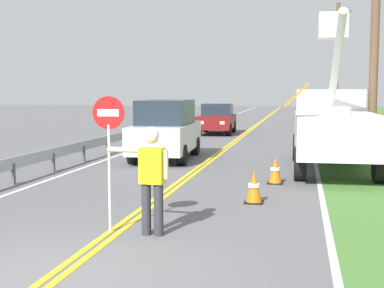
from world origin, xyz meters
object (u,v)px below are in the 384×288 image
object	(u,v)px
utility_pole_near	(375,36)
utility_pole_mid	(337,62)
traffic_cone_lead	(254,188)
flagger_worker	(152,174)
traffic_cone_mid	(275,171)
stop_sign_paddle	(109,133)
oncoming_sedan_second	(217,119)
oncoming_suv_nearest	(166,129)
utility_bucket_truck	(333,124)

from	to	relation	value
utility_pole_near	utility_pole_mid	size ratio (longest dim) A/B	0.95
utility_pole_mid	traffic_cone_lead	distance (m)	27.93
flagger_worker	traffic_cone_mid	distance (m)	5.82
stop_sign_paddle	oncoming_sedan_second	bearing A→B (deg)	94.01
oncoming_suv_nearest	utility_pole_mid	bearing A→B (deg)	71.17
traffic_cone_lead	traffic_cone_mid	size ratio (longest dim) A/B	1.00
traffic_cone_lead	utility_pole_near	bearing A→B (deg)	64.96
traffic_cone_mid	utility_bucket_truck	bearing A→B (deg)	63.31
utility_bucket_truck	utility_pole_mid	bearing A→B (deg)	86.35
utility_pole_mid	utility_bucket_truck	bearing A→B (deg)	-93.65
utility_bucket_truck	oncoming_suv_nearest	size ratio (longest dim) A/B	1.47
utility_bucket_truck	traffic_cone_lead	bearing A→B (deg)	-108.66
stop_sign_paddle	traffic_cone_mid	distance (m)	6.15
stop_sign_paddle	traffic_cone_lead	size ratio (longest dim) A/B	3.33
oncoming_sedan_second	traffic_cone_lead	world-z (taller)	oncoming_sedan_second
stop_sign_paddle	oncoming_sedan_second	distance (m)	21.36
utility_pole_near	flagger_worker	bearing A→B (deg)	-115.41
traffic_cone_lead	traffic_cone_mid	bearing A→B (deg)	82.54
stop_sign_paddle	oncoming_sedan_second	world-z (taller)	stop_sign_paddle
stop_sign_paddle	utility_pole_near	xyz separation A→B (m)	(5.48, 9.85, 2.48)
utility_bucket_truck	utility_pole_near	distance (m)	3.34
oncoming_suv_nearest	utility_pole_near	bearing A→B (deg)	1.21
traffic_cone_mid	oncoming_suv_nearest	bearing A→B (deg)	133.32
utility_pole_near	traffic_cone_mid	distance (m)	6.56
traffic_cone_mid	traffic_cone_lead	bearing A→B (deg)	-97.46
utility_pole_near	utility_pole_mid	xyz separation A→B (m)	(0.06, 20.45, 0.23)
utility_pole_near	oncoming_suv_nearest	bearing A→B (deg)	-178.79
oncoming_suv_nearest	flagger_worker	bearing A→B (deg)	-77.03
utility_pole_mid	traffic_cone_lead	xyz separation A→B (m)	(-3.32, -27.43, -4.08)
flagger_worker	oncoming_suv_nearest	xyz separation A→B (m)	(-2.25, 9.77, 0.01)
oncoming_suv_nearest	utility_pole_mid	xyz separation A→B (m)	(7.02, 20.60, 3.36)
oncoming_sedan_second	utility_bucket_truck	bearing A→B (deg)	-66.00
utility_bucket_truck	traffic_cone_mid	size ratio (longest dim) A/B	9.80
utility_bucket_truck	traffic_cone_mid	xyz separation A→B (m)	(-1.60, -3.18, -1.06)
flagger_worker	traffic_cone_lead	bearing A→B (deg)	63.73
oncoming_suv_nearest	stop_sign_paddle	bearing A→B (deg)	-81.31
flagger_worker	traffic_cone_mid	size ratio (longest dim) A/B	2.61
flagger_worker	utility_bucket_truck	size ratio (longest dim) A/B	0.27
flagger_worker	traffic_cone_lead	xyz separation A→B (m)	(1.45, 2.95, -0.71)
oncoming_sedan_second	utility_pole_mid	distance (m)	11.98
traffic_cone_lead	utility_pole_mid	bearing A→B (deg)	83.10
utility_bucket_truck	utility_pole_mid	xyz separation A→B (m)	(1.39, 21.70, 3.02)
oncoming_suv_nearest	traffic_cone_mid	distance (m)	5.93
oncoming_suv_nearest	oncoming_sedan_second	size ratio (longest dim) A/B	1.13
oncoming_suv_nearest	oncoming_sedan_second	world-z (taller)	oncoming_suv_nearest
stop_sign_paddle	utility_bucket_truck	size ratio (longest dim) A/B	0.34
utility_pole_near	traffic_cone_lead	distance (m)	8.61
flagger_worker	utility_bucket_truck	world-z (taller)	utility_bucket_truck
utility_bucket_truck	stop_sign_paddle	bearing A→B (deg)	-115.76
utility_pole_mid	traffic_cone_mid	distance (m)	25.39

